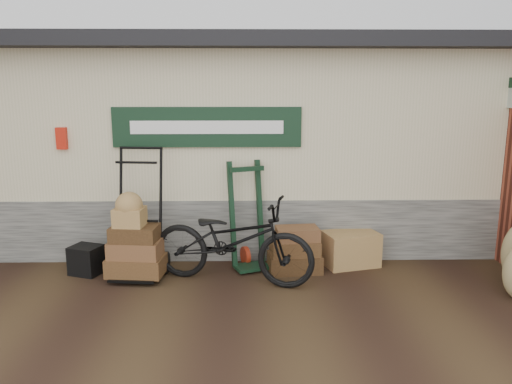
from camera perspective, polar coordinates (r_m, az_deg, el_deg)
ground at (r=6.45m, az=-3.22°, el=-10.83°), size 80.00×80.00×0.00m
station_building at (r=8.73m, az=-2.74°, el=6.13°), size 14.40×4.10×3.20m
porter_trolley at (r=6.78m, az=-13.27°, el=-2.20°), size 0.94×0.74×1.75m
green_barrow at (r=6.91m, az=-0.99°, el=-2.71°), size 0.67×0.62×1.49m
suitcase_stack at (r=6.90m, az=4.46°, el=-6.52°), size 0.75×0.52×0.63m
wicker_hamper at (r=7.25m, az=10.75°, el=-6.39°), size 0.84×0.66×0.48m
black_trunk at (r=7.20m, az=-18.81°, el=-7.35°), size 0.48×0.45×0.39m
bicycle at (r=6.41m, az=-2.71°, el=-5.02°), size 1.32×2.27×1.25m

